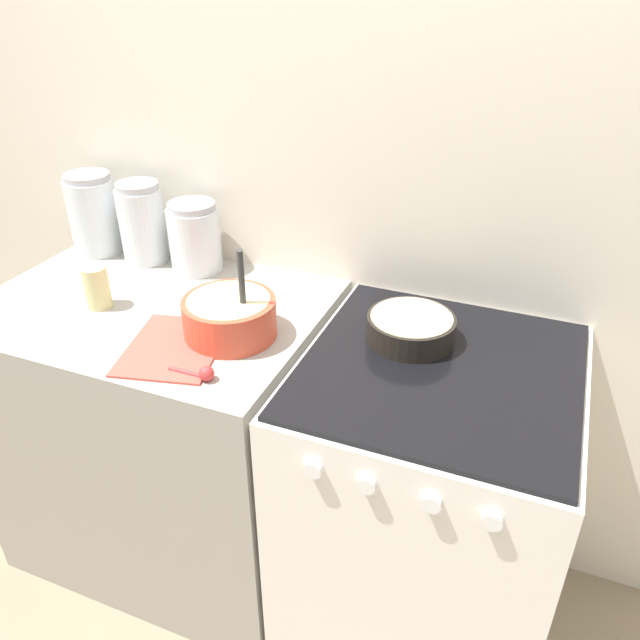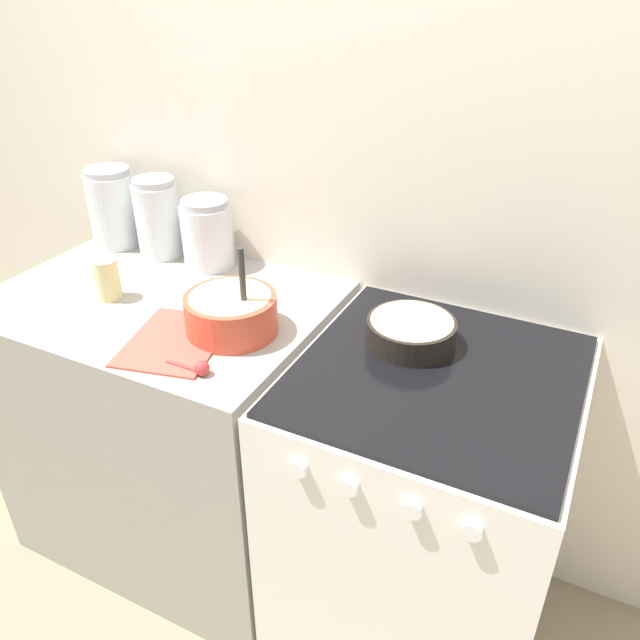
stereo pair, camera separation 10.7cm
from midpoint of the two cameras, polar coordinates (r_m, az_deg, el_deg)
wall_back at (r=1.78m, az=6.03°, el=11.88°), size 4.90×0.05×2.40m
countertop_cabinet at (r=2.07m, az=-11.48°, el=-9.26°), size 0.95×0.69×0.92m
stove at (r=1.79m, az=11.05°, el=-16.81°), size 0.66×0.70×0.92m
mixing_bowl at (r=1.59m, az=-6.22°, el=0.75°), size 0.24×0.24×0.24m
baking_pan at (r=1.57m, az=10.27°, el=-1.04°), size 0.22×0.22×0.07m
storage_jar_left at (r=2.17m, az=-17.01°, el=9.36°), size 0.16×0.16×0.26m
storage_jar_middle at (r=2.05m, az=-13.09°, el=8.64°), size 0.14×0.14×0.25m
storage_jar_right at (r=1.95m, az=-8.70°, el=7.42°), size 0.16×0.16×0.21m
tin_can at (r=1.82m, az=-17.29°, el=3.57°), size 0.07×0.07×0.12m
recipe_page at (r=1.59m, az=-11.23°, el=-1.92°), size 0.28×0.33×0.01m
measuring_spoon at (r=1.46m, az=-9.07°, el=-4.39°), size 0.12×0.04×0.04m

